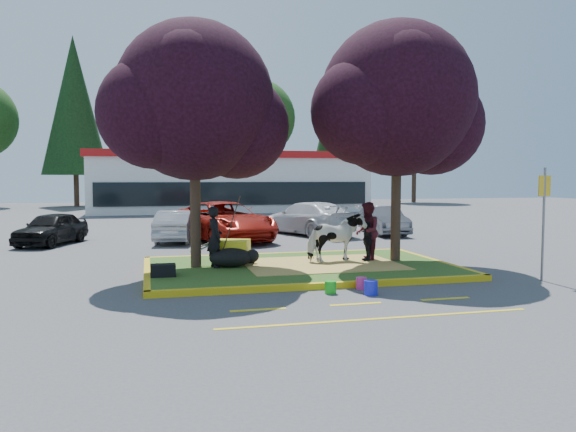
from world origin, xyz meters
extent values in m
plane|color=#424244|center=(0.00, 0.00, 0.00)|extent=(90.00, 90.00, 0.00)
cube|color=#2B4C17|center=(0.00, 0.00, 0.07)|extent=(8.00, 5.00, 0.15)
cube|color=gold|center=(0.00, -2.58, 0.07)|extent=(8.30, 0.16, 0.15)
cube|color=gold|center=(0.00, 2.58, 0.07)|extent=(8.30, 0.16, 0.15)
cube|color=gold|center=(-4.08, 0.00, 0.07)|extent=(0.16, 5.30, 0.15)
cube|color=gold|center=(4.08, 0.00, 0.07)|extent=(0.16, 5.30, 0.15)
cube|color=tan|center=(0.60, 0.00, 0.15)|extent=(4.20, 3.00, 0.01)
cylinder|color=black|center=(-2.80, 0.40, 1.91)|extent=(0.28, 0.28, 3.53)
sphere|color=black|center=(-2.80, 0.40, 4.56)|extent=(4.20, 4.20, 4.20)
sphere|color=black|center=(-1.64, 0.60, 3.93)|extent=(2.86, 2.86, 2.86)
sphere|color=black|center=(-3.85, 0.10, 4.18)|extent=(2.86, 2.86, 2.86)
cylinder|color=black|center=(2.90, 0.20, 2.00)|extent=(0.28, 0.28, 3.70)
sphere|color=black|center=(2.90, 0.20, 4.77)|extent=(4.40, 4.40, 4.40)
sphere|color=black|center=(4.11, 0.40, 4.11)|extent=(2.99, 2.99, 2.99)
sphere|color=black|center=(1.80, -0.10, 4.37)|extent=(2.99, 2.99, 2.99)
cube|color=yellow|center=(-2.00, -4.20, 0.00)|extent=(1.10, 0.12, 0.01)
cube|color=yellow|center=(0.00, -4.20, 0.00)|extent=(1.10, 0.12, 0.01)
cube|color=yellow|center=(2.00, -4.20, 0.00)|extent=(1.10, 0.12, 0.01)
cube|color=yellow|center=(0.00, -5.40, 0.00)|extent=(6.00, 0.10, 0.01)
cube|color=silver|center=(2.00, 28.00, 2.00)|extent=(20.00, 8.00, 4.00)
cube|color=#A71212|center=(2.00, 28.00, 4.15)|extent=(20.40, 8.40, 0.50)
cube|color=black|center=(2.00, 23.95, 1.40)|extent=(19.00, 0.10, 1.60)
cylinder|color=black|center=(-10.00, 37.00, 1.96)|extent=(0.44, 0.44, 3.92)
cone|color=black|center=(-10.00, 37.00, 8.68)|extent=(5.60, 5.60, 11.90)
cylinder|color=black|center=(-2.00, 38.50, 1.54)|extent=(0.44, 0.44, 3.08)
sphere|color=#143811|center=(-2.00, 38.50, 6.82)|extent=(6.16, 6.16, 6.16)
cylinder|color=black|center=(6.00, 37.50, 1.82)|extent=(0.44, 0.44, 3.64)
sphere|color=#143811|center=(6.00, 37.50, 8.06)|extent=(7.28, 7.28, 7.28)
cylinder|color=black|center=(14.00, 38.00, 1.75)|extent=(0.44, 0.44, 3.50)
cone|color=black|center=(14.00, 38.00, 7.75)|extent=(5.00, 5.00, 10.62)
cylinder|color=black|center=(22.00, 37.00, 1.61)|extent=(0.44, 0.44, 3.22)
sphere|color=#143811|center=(22.00, 37.00, 7.13)|extent=(6.44, 6.44, 6.44)
imported|color=silver|center=(1.13, 0.32, 0.84)|extent=(1.74, 1.00, 1.39)
ellipsoid|color=black|center=(-1.89, 0.12, 0.41)|extent=(1.22, 0.73, 0.51)
imported|color=black|center=(-2.31, 0.23, 0.96)|extent=(0.50, 0.66, 1.62)
imported|color=#46141C|center=(2.10, 0.36, 1.00)|extent=(0.88, 0.99, 1.69)
imported|color=black|center=(2.05, 0.25, 0.72)|extent=(0.33, 0.69, 1.15)
cylinder|color=black|center=(-1.29, 0.52, 0.33)|extent=(0.37, 0.20, 0.37)
cylinder|color=slate|center=(-2.21, 0.30, 0.28)|extent=(0.04, 0.04, 0.26)
cylinder|color=slate|center=(-2.21, 0.75, 0.28)|extent=(0.04, 0.04, 0.26)
cube|color=yellow|center=(-1.85, 0.52, 0.64)|extent=(1.17, 0.94, 0.41)
cylinder|color=slate|center=(-2.61, 0.30, 0.66)|extent=(0.63, 0.28, 0.34)
cylinder|color=slate|center=(-2.61, 0.75, 0.66)|extent=(0.63, 0.28, 0.34)
cube|color=black|center=(-3.70, -0.90, 0.30)|extent=(0.60, 0.33, 0.30)
cube|color=black|center=(-3.70, -0.61, 0.28)|extent=(0.56, 0.46, 0.26)
cylinder|color=slate|center=(5.38, -2.91, 1.40)|extent=(0.06, 0.06, 2.79)
cube|color=yellow|center=(5.38, -2.91, 2.34)|extent=(0.39, 0.10, 0.50)
cylinder|color=green|center=(-0.16, -3.08, 0.14)|extent=(0.26, 0.26, 0.27)
cylinder|color=#D9308A|center=(0.67, -2.80, 0.13)|extent=(0.25, 0.25, 0.27)
cylinder|color=#1A21D4|center=(0.64, -3.44, 0.16)|extent=(0.31, 0.31, 0.32)
imported|color=black|center=(-7.58, 7.96, 0.62)|extent=(2.65, 3.91, 1.24)
imported|color=#A2A4AA|center=(-2.94, 7.86, 0.62)|extent=(1.99, 3.92, 1.23)
imported|color=#A1180D|center=(-1.08, 7.75, 0.78)|extent=(4.21, 6.16, 1.57)
imported|color=silver|center=(2.86, 9.24, 0.73)|extent=(3.81, 5.41, 1.45)
imported|color=#57595F|center=(6.16, 8.46, 0.63)|extent=(1.65, 3.90, 1.25)
camera|label=1|loc=(-4.04, -14.67, 2.56)|focal=35.00mm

